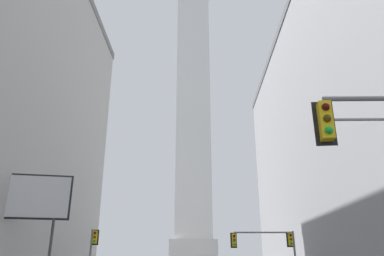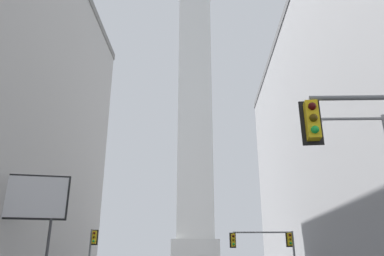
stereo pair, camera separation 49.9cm
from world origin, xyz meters
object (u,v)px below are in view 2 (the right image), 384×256
object	(u,v)px
traffic_light_mid_right	(271,245)
street_lamp	(383,185)
traffic_light_mid_left	(92,249)
billboard_sign	(23,200)
obelisk	(195,109)

from	to	relation	value
traffic_light_mid_right	street_lamp	xyz separation A→B (m)	(0.88, -20.46, 1.03)
traffic_light_mid_left	billboard_sign	bearing A→B (deg)	-100.67
street_lamp	traffic_light_mid_left	bearing A→B (deg)	130.09
obelisk	billboard_sign	bearing A→B (deg)	-101.09
obelisk	billboard_sign	distance (m)	61.47
obelisk	traffic_light_mid_right	world-z (taller)	obelisk
traffic_light_mid_right	street_lamp	world-z (taller)	street_lamp
billboard_sign	street_lamp	bearing A→B (deg)	-27.44
obelisk	traffic_light_mid_right	size ratio (longest dim) A/B	12.72
traffic_light_mid_right	street_lamp	size ratio (longest dim) A/B	0.75
traffic_light_mid_right	billboard_sign	bearing A→B (deg)	-148.67
traffic_light_mid_left	traffic_light_mid_right	bearing A→B (deg)	2.26
obelisk	billboard_sign	xyz separation A→B (m)	(-10.38, -52.98, -29.40)
obelisk	traffic_light_mid_left	xyz separation A→B (m)	(-8.46, -42.80, -32.03)
obelisk	street_lamp	bearing A→B (deg)	-82.51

